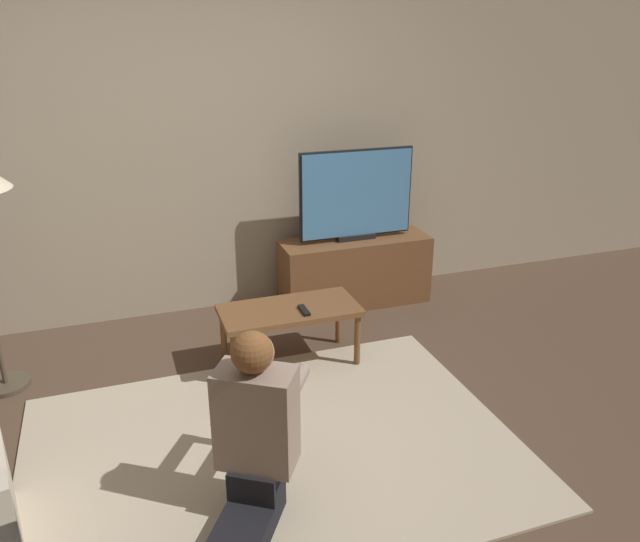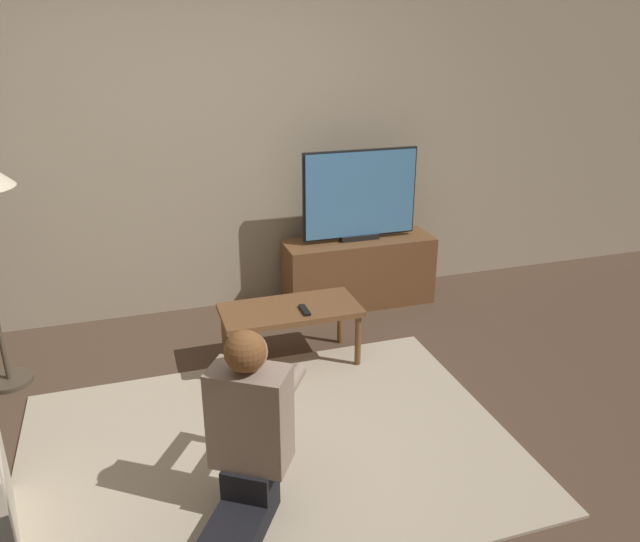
% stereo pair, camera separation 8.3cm
% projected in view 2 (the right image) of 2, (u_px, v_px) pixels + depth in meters
% --- Properties ---
extents(ground_plane, '(10.00, 10.00, 0.00)m').
position_uv_depth(ground_plane, '(270.00, 450.00, 3.26)').
color(ground_plane, brown).
extents(wall_back, '(10.00, 0.06, 2.60)m').
position_uv_depth(wall_back, '(203.00, 140.00, 4.49)').
color(wall_back, tan).
rests_on(wall_back, ground_plane).
extents(rug, '(2.52, 1.82, 0.02)m').
position_uv_depth(rug, '(270.00, 449.00, 3.26)').
color(rug, '#BCAD93').
rests_on(rug, ground_plane).
extents(tv_stand, '(1.17, 0.37, 0.53)m').
position_uv_depth(tv_stand, '(358.00, 272.00, 4.90)').
color(tv_stand, brown).
rests_on(tv_stand, ground_plane).
extents(tv, '(0.89, 0.08, 0.69)m').
position_uv_depth(tv, '(360.00, 195.00, 4.67)').
color(tv, black).
rests_on(tv, tv_stand).
extents(coffee_table, '(0.88, 0.42, 0.40)m').
position_uv_depth(coffee_table, '(290.00, 314.00, 3.98)').
color(coffee_table, brown).
rests_on(coffee_table, ground_plane).
extents(person_kneeling, '(0.65, 0.82, 0.90)m').
position_uv_depth(person_kneeling, '(249.00, 430.00, 2.69)').
color(person_kneeling, black).
rests_on(person_kneeling, rug).
extents(remote, '(0.04, 0.15, 0.02)m').
position_uv_depth(remote, '(305.00, 310.00, 3.90)').
color(remote, black).
rests_on(remote, coffee_table).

